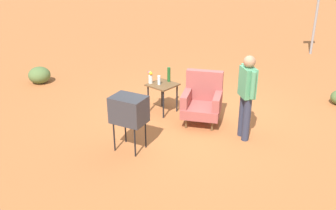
% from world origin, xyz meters
% --- Properties ---
extents(ground_plane, '(60.00, 60.00, 0.00)m').
position_xyz_m(ground_plane, '(0.00, 0.00, 0.00)').
color(ground_plane, '#AD6033').
extents(armchair, '(1.04, 1.05, 1.06)m').
position_xyz_m(armchair, '(0.10, -0.09, 0.50)').
color(armchair, brown).
rests_on(armchair, ground).
extents(side_table, '(0.56, 0.56, 0.66)m').
position_xyz_m(side_table, '(-0.86, -0.26, 0.56)').
color(side_table, black).
rests_on(side_table, ground).
extents(tv_on_stand, '(0.69, 0.57, 1.03)m').
position_xyz_m(tv_on_stand, '(-0.20, -1.87, 0.78)').
color(tv_on_stand, black).
rests_on(tv_on_stand, ground).
extents(person_standing, '(0.47, 0.39, 1.64)m').
position_xyz_m(person_standing, '(1.12, -0.13, 0.94)').
color(person_standing, '#2D3347').
rests_on(person_standing, ground).
extents(road_sign, '(0.33, 0.33, 2.44)m').
position_xyz_m(road_sign, '(-0.25, 6.56, 1.38)').
color(road_sign, gray).
rests_on(road_sign, ground).
extents(bottle_wine_green, '(0.07, 0.07, 0.32)m').
position_xyz_m(bottle_wine_green, '(-0.87, -0.04, 0.82)').
color(bottle_wine_green, '#1E5623').
rests_on(bottle_wine_green, side_table).
extents(bottle_short_clear, '(0.06, 0.06, 0.20)m').
position_xyz_m(bottle_short_clear, '(-0.89, -0.34, 0.76)').
color(bottle_short_clear, silver).
rests_on(bottle_short_clear, side_table).
extents(flower_vase, '(0.14, 0.10, 0.27)m').
position_xyz_m(flower_vase, '(-1.10, -0.39, 0.81)').
color(flower_vase, silver).
rests_on(flower_vase, side_table).
extents(shrub_far, '(0.57, 0.57, 0.44)m').
position_xyz_m(shrub_far, '(-4.59, -1.05, 0.22)').
color(shrub_far, '#516B38').
rests_on(shrub_far, ground).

